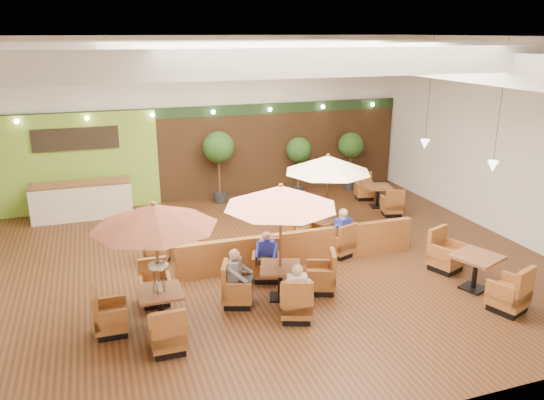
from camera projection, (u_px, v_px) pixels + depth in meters
name	position (u px, v px, depth m)	size (l,w,h in m)	color
room	(261.00, 113.00, 13.53)	(14.04, 14.00, 5.52)	#381E0F
service_counter	(82.00, 200.00, 16.52)	(3.00, 0.75, 1.18)	beige
booth_divider	(300.00, 247.00, 13.31)	(6.27, 0.18, 0.87)	brown
table_0	(153.00, 239.00, 10.02)	(2.47, 2.53, 2.61)	brown
table_1	(281.00, 221.00, 11.14)	(2.73, 2.73, 2.63)	brown
table_2	(325.00, 180.00, 14.15)	(2.49, 2.63, 2.54)	brown
table_3	(183.00, 243.00, 13.57)	(1.73, 2.46, 1.46)	brown
table_4	(475.00, 273.00, 11.98)	(1.22, 2.99, 1.05)	brown
table_5	(378.00, 197.00, 17.67)	(0.98, 2.55, 0.92)	brown
topiary_0	(218.00, 150.00, 17.69)	(1.06, 1.06, 2.46)	black
topiary_1	(299.00, 152.00, 18.67)	(0.90, 0.90, 2.08)	black
topiary_2	(351.00, 147.00, 19.28)	(0.92, 0.92, 2.13)	black
diner_0	(297.00, 286.00, 10.59)	(0.41, 0.36, 0.79)	white
diner_1	(266.00, 251.00, 12.33)	(0.41, 0.39, 0.73)	#242EA0
diner_2	(237.00, 272.00, 11.16)	(0.45, 0.47, 0.83)	slate
diner_3	(341.00, 228.00, 13.65)	(0.48, 0.46, 0.86)	#242EA0
diner_4	(341.00, 229.00, 13.67)	(0.42, 0.40, 0.75)	white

